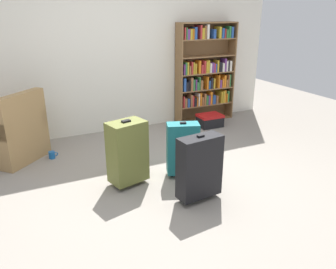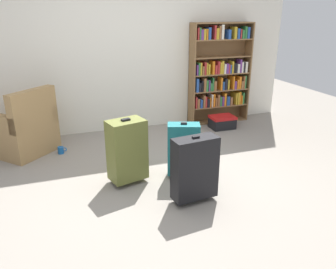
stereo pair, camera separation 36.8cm
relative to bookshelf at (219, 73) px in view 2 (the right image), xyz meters
name	(u,v)px [view 2 (the right image)]	position (x,y,z in m)	size (l,w,h in m)	color
ground_plane	(166,186)	(-1.59, -1.91, -0.84)	(9.82, 9.82, 0.00)	gray
back_wall	(122,47)	(-1.59, 0.19, 0.46)	(5.61, 0.10, 2.60)	silver
bookshelf	(219,73)	(0.00, 0.00, 0.00)	(1.04, 0.25, 1.66)	brown
armchair	(23,131)	(-3.11, -0.40, -0.53)	(0.99, 0.99, 0.90)	#9E7A4C
mug	(61,150)	(-2.66, -0.60, -0.79)	(0.12, 0.08, 0.10)	#1959A5
storage_box	(222,122)	(-0.09, -0.37, -0.73)	(0.40, 0.30, 0.21)	black
suitcase_black	(195,168)	(-1.42, -2.30, -0.47)	(0.47, 0.24, 0.71)	black
suitcase_olive	(127,150)	(-1.97, -1.68, -0.45)	(0.45, 0.35, 0.75)	brown
suitcase_teal	(183,149)	(-1.33, -1.76, -0.49)	(0.40, 0.30, 0.67)	#19666B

